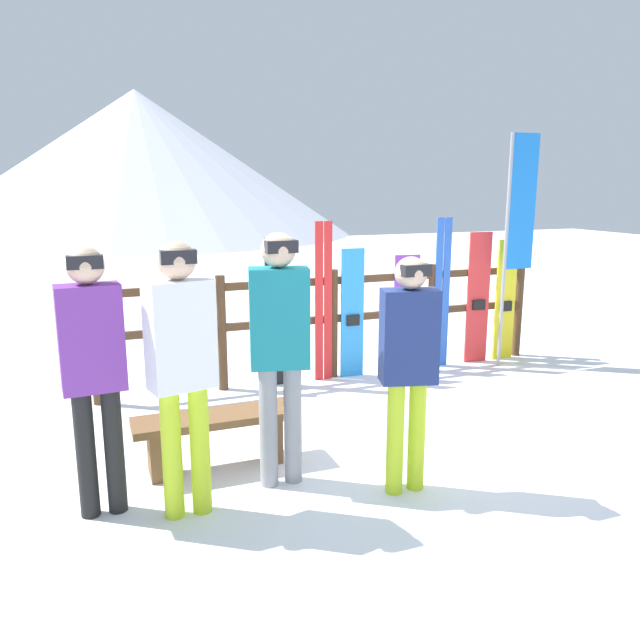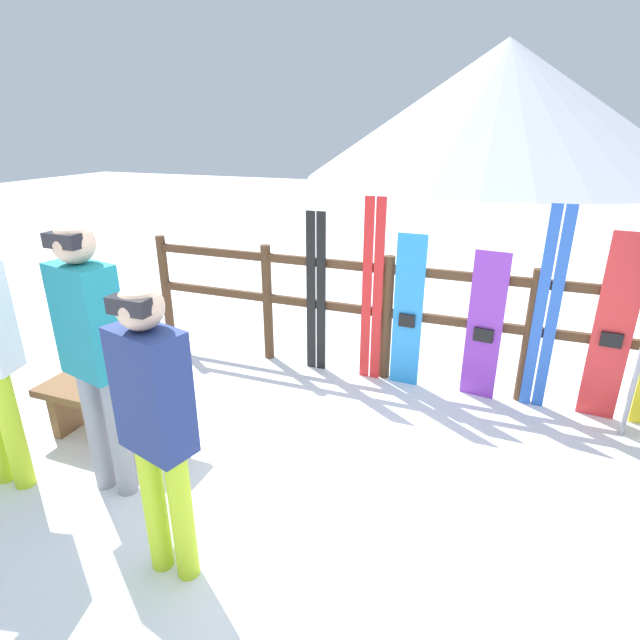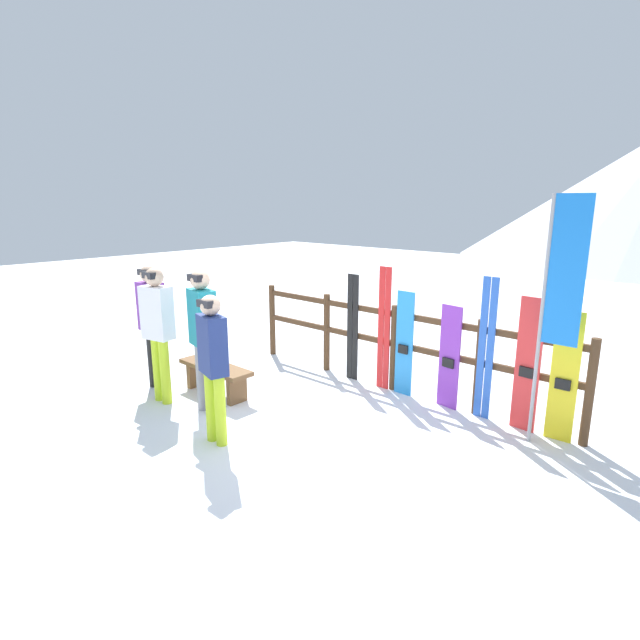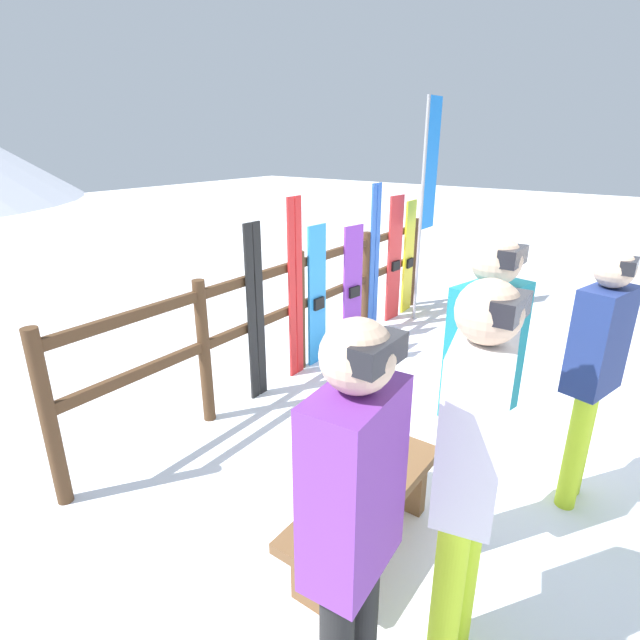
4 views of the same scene
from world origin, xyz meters
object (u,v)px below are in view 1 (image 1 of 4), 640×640
at_px(snowboard_red, 478,298).
at_px(snowboard_yellow, 505,300).
at_px(snowboard_purple, 406,314).
at_px(bench, 215,428).
at_px(ski_pair_black, 274,313).
at_px(ski_pair_blue, 442,293).
at_px(person_purple, 93,360).
at_px(person_navy, 408,356).
at_px(ski_pair_red, 324,302).
at_px(person_white, 181,358).
at_px(person_teal, 280,339).
at_px(rental_flag, 516,222).
at_px(snowboard_blue, 352,314).

xyz_separation_m(snowboard_red, snowboard_yellow, (0.40, -0.00, -0.05)).
bearing_deg(snowboard_purple, bench, -146.01).
bearing_deg(ski_pair_black, snowboard_yellow, -0.07).
xyz_separation_m(ski_pair_black, ski_pair_blue, (2.06, 0.00, 0.08)).
xyz_separation_m(person_purple, snowboard_yellow, (4.82, 2.18, -0.31)).
distance_m(person_navy, ski_pair_red, 2.65).
height_order(person_purple, ski_pair_red, person_purple).
distance_m(ski_pair_black, ski_pair_red, 0.57).
xyz_separation_m(bench, person_white, (-0.32, -0.63, 0.76)).
relative_size(person_teal, rental_flag, 0.67).
height_order(ski_pair_red, snowboard_red, ski_pair_red).
bearing_deg(rental_flag, snowboard_red, 140.58).
height_order(person_teal, snowboard_purple, person_teal).
xyz_separation_m(person_teal, snowboard_blue, (1.53, 2.19, -0.36)).
relative_size(person_white, snowboard_blue, 1.24).
bearing_deg(bench, ski_pair_blue, 29.76).
bearing_deg(snowboard_purple, ski_pair_red, 179.80).
distance_m(bench, person_teal, 0.97).
xyz_separation_m(ski_pair_black, snowboard_blue, (0.91, -0.00, -0.08)).
distance_m(person_purple, snowboard_yellow, 5.30).
relative_size(bench, ski_pair_black, 0.77).
xyz_separation_m(person_navy, person_teal, (-0.79, 0.43, 0.09)).
xyz_separation_m(person_navy, snowboard_blue, (0.74, 2.62, -0.27)).
bearing_deg(person_navy, person_purple, 167.81).
distance_m(person_purple, ski_pair_red, 3.26).
distance_m(ski_pair_red, snowboard_yellow, 2.41).
height_order(person_navy, snowboard_yellow, person_navy).
bearing_deg(ski_pair_blue, person_purple, -150.86).
bearing_deg(snowboard_red, snowboard_yellow, -0.01).
height_order(ski_pair_black, rental_flag, rental_flag).
distance_m(snowboard_purple, ski_pair_blue, 0.52).
height_order(person_purple, rental_flag, rental_flag).
bearing_deg(snowboard_blue, bench, -137.62).
xyz_separation_m(person_purple, ski_pair_red, (2.42, 2.18, -0.18)).
xyz_separation_m(bench, ski_pair_black, (1.02, 1.76, 0.49)).
relative_size(ski_pair_blue, snowboard_red, 1.11).
xyz_separation_m(bench, snowboard_purple, (2.60, 1.76, 0.36)).
distance_m(person_purple, ski_pair_black, 2.88).
height_order(snowboard_blue, snowboard_purple, snowboard_blue).
height_order(bench, ski_pair_black, ski_pair_black).
relative_size(person_white, ski_pair_red, 1.03).
xyz_separation_m(person_white, snowboard_blue, (2.24, 2.39, -0.35)).
height_order(bench, person_purple, person_purple).
distance_m(ski_pair_black, snowboard_blue, 0.91).
bearing_deg(person_teal, rental_flag, 29.23).
bearing_deg(person_navy, snowboard_blue, 74.11).
bearing_deg(ski_pair_red, person_purple, -137.93).
xyz_separation_m(bench, ski_pair_red, (1.58, 1.76, 0.57)).
distance_m(person_teal, rental_flag, 4.04).
height_order(ski_pair_black, ski_pair_red, ski_pair_red).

